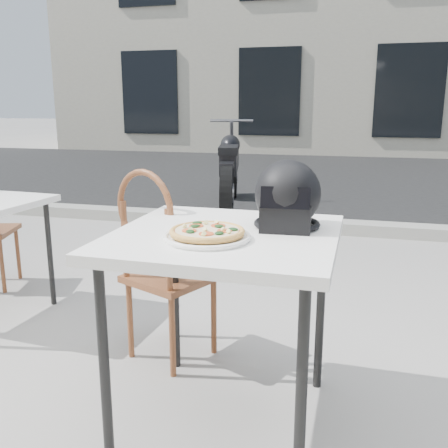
% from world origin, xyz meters
% --- Properties ---
extents(ground, '(80.00, 80.00, 0.00)m').
position_xyz_m(ground, '(0.00, 0.00, 0.00)').
color(ground, '#999691').
rests_on(ground, ground).
extents(street_asphalt, '(30.00, 8.00, 0.00)m').
position_xyz_m(street_asphalt, '(0.00, 7.00, 0.00)').
color(street_asphalt, black).
rests_on(street_asphalt, ground).
extents(curb, '(30.00, 0.25, 0.12)m').
position_xyz_m(curb, '(0.00, 3.00, 0.06)').
color(curb, gray).
rests_on(curb, ground).
extents(building_across, '(16.00, 6.06, 7.00)m').
position_xyz_m(building_across, '(-0.00, 13.99, 3.50)').
color(building_across, beige).
rests_on(building_across, ground).
extents(cafe_table_main, '(0.86, 0.86, 0.81)m').
position_xyz_m(cafe_table_main, '(0.09, -0.32, 0.74)').
color(cafe_table_main, white).
rests_on(cafe_table_main, ground).
extents(plate, '(0.32, 0.32, 0.02)m').
position_xyz_m(plate, '(0.05, -0.44, 0.82)').
color(plate, white).
rests_on(plate, cafe_table_main).
extents(pizza, '(0.34, 0.34, 0.03)m').
position_xyz_m(pizza, '(0.05, -0.44, 0.84)').
color(pizza, '#DFA751').
rests_on(pizza, plate).
extents(helmet, '(0.28, 0.29, 0.27)m').
position_xyz_m(helmet, '(0.31, -0.19, 0.93)').
color(helmet, black).
rests_on(helmet, cafe_table_main).
extents(cafe_chair_main, '(0.51, 0.51, 1.00)m').
position_xyz_m(cafe_chair_main, '(-0.35, 0.07, 0.56)').
color(cafe_chair_main, brown).
rests_on(cafe_chair_main, ground).
extents(motorcycle, '(0.69, 2.18, 1.10)m').
position_xyz_m(motorcycle, '(-0.96, 3.92, 0.48)').
color(motorcycle, black).
rests_on(motorcycle, street_asphalt).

